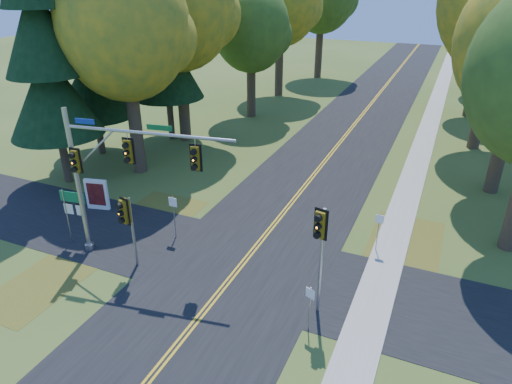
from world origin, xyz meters
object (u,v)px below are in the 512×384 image
at_px(route_sign_cluster, 74,207).
at_px(info_kiosk, 97,195).
at_px(traffic_mast, 112,168).
at_px(east_signal_pole, 320,236).

bearing_deg(route_sign_cluster, info_kiosk, 109.63).
xyz_separation_m(traffic_mast, route_sign_cluster, (-2.75, -0.02, -2.54)).
xyz_separation_m(traffic_mast, info_kiosk, (-4.44, 3.28, -3.70)).
xyz_separation_m(traffic_mast, east_signal_pole, (9.72, -0.31, -0.98)).
relative_size(traffic_mast, info_kiosk, 4.21).
relative_size(route_sign_cluster, info_kiosk, 1.59).
distance_m(traffic_mast, east_signal_pole, 9.78).
bearing_deg(traffic_mast, info_kiosk, 134.46).
bearing_deg(route_sign_cluster, east_signal_pole, -8.71).
relative_size(traffic_mast, east_signal_pole, 1.63).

